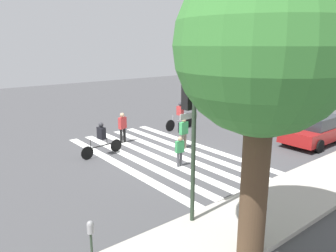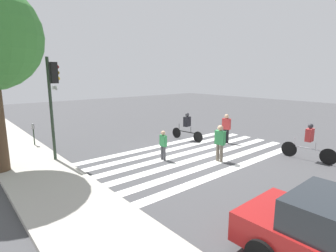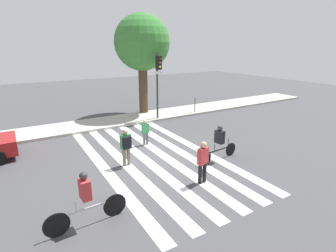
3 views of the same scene
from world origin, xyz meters
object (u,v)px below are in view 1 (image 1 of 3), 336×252
(traffic_light, at_px, (191,119))
(pedestrian_child_with_backpack, at_px, (123,126))
(street_tree, at_px, (264,50))
(pedestrian_adult_yellow_jacket, at_px, (180,150))
(parking_meter, at_px, (91,234))
(car_parked_dark_suv, at_px, (315,129))
(pedestrian_adult_tall_backpack, at_px, (183,130))
(cyclist_far_lane, at_px, (180,115))
(cyclist_near_curb, at_px, (102,138))

(traffic_light, relative_size, pedestrian_child_with_backpack, 2.75)
(street_tree, relative_size, pedestrian_adult_yellow_jacket, 5.26)
(pedestrian_child_with_backpack, bearing_deg, traffic_light, -125.26)
(pedestrian_child_with_backpack, bearing_deg, pedestrian_adult_yellow_jacket, -106.26)
(parking_meter, xyz_separation_m, car_parked_dark_suv, (-13.34, -1.85, -0.18))
(parking_meter, relative_size, pedestrian_adult_tall_backpack, 0.80)
(pedestrian_adult_yellow_jacket, height_order, cyclist_far_lane, cyclist_far_lane)
(traffic_light, xyz_separation_m, street_tree, (-0.05, 2.10, 1.83))
(traffic_light, height_order, pedestrian_adult_yellow_jacket, traffic_light)
(cyclist_far_lane, bearing_deg, cyclist_near_curb, 10.53)
(cyclist_near_curb, bearing_deg, cyclist_far_lane, -172.75)
(car_parked_dark_suv, bearing_deg, street_tree, 19.98)
(pedestrian_adult_yellow_jacket, bearing_deg, street_tree, -107.87)
(pedestrian_adult_yellow_jacket, height_order, car_parked_dark_suv, car_parked_dark_suv)
(parking_meter, height_order, cyclist_far_lane, cyclist_far_lane)
(traffic_light, xyz_separation_m, parking_meter, (3.10, 0.18, -2.11))
(traffic_light, bearing_deg, car_parked_dark_suv, -170.71)
(traffic_light, bearing_deg, pedestrian_child_with_backpack, -108.29)
(street_tree, bearing_deg, traffic_light, -88.58)
(parking_meter, bearing_deg, street_tree, 148.51)
(pedestrian_adult_yellow_jacket, distance_m, cyclist_far_lane, 6.25)
(pedestrian_adult_tall_backpack, relative_size, cyclist_far_lane, 0.69)
(traffic_light, height_order, car_parked_dark_suv, traffic_light)
(street_tree, relative_size, car_parked_dark_suv, 1.69)
(pedestrian_adult_tall_backpack, bearing_deg, pedestrian_child_with_backpack, -61.23)
(pedestrian_adult_yellow_jacket, distance_m, pedestrian_adult_tall_backpack, 2.45)
(pedestrian_child_with_backpack, height_order, cyclist_far_lane, cyclist_far_lane)
(pedestrian_adult_yellow_jacket, xyz_separation_m, pedestrian_adult_tall_backpack, (-1.72, -1.73, 0.19))
(parking_meter, distance_m, cyclist_far_lane, 13.02)
(pedestrian_child_with_backpack, xyz_separation_m, cyclist_near_curb, (1.82, 1.18, -0.03))
(traffic_light, relative_size, car_parked_dark_suv, 1.08)
(pedestrian_adult_tall_backpack, height_order, cyclist_near_curb, pedestrian_adult_tall_backpack)
(parking_meter, height_order, pedestrian_adult_yellow_jacket, pedestrian_adult_yellow_jacket)
(street_tree, relative_size, pedestrian_adult_tall_backpack, 4.33)
(street_tree, bearing_deg, cyclist_near_curb, -94.99)
(pedestrian_child_with_backpack, distance_m, car_parked_dark_suv, 9.90)
(cyclist_far_lane, bearing_deg, pedestrian_adult_yellow_jacket, 46.01)
(pedestrian_adult_tall_backpack, height_order, car_parked_dark_suv, pedestrian_adult_tall_backpack)
(pedestrian_child_with_backpack, bearing_deg, cyclist_near_curb, -163.93)
(pedestrian_adult_yellow_jacket, height_order, cyclist_near_curb, cyclist_near_curb)
(street_tree, bearing_deg, pedestrian_adult_yellow_jacket, -115.12)
(street_tree, distance_m, cyclist_far_lane, 13.02)
(pedestrian_adult_yellow_jacket, relative_size, car_parked_dark_suv, 0.32)
(cyclist_near_curb, bearing_deg, pedestrian_adult_tall_backpack, 150.39)
(traffic_light, bearing_deg, pedestrian_adult_tall_backpack, -129.92)
(street_tree, distance_m, cyclist_near_curb, 9.83)
(traffic_light, xyz_separation_m, cyclist_far_lane, (-6.80, -8.28, -2.18))
(cyclist_near_curb, bearing_deg, pedestrian_adult_yellow_jacket, 113.43)
(parking_meter, height_order, cyclist_near_curb, cyclist_near_curb)
(pedestrian_adult_yellow_jacket, bearing_deg, cyclist_far_lane, 56.27)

